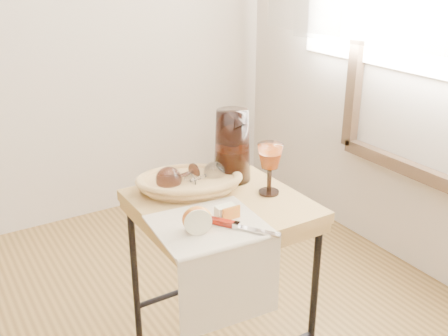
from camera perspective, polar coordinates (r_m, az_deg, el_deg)
side_table at (r=1.85m, az=-0.33°, el=-12.62°), size 0.51×0.51×0.65m
tea_towel at (r=1.53m, az=-1.67°, el=-6.24°), size 0.33×0.30×0.01m
bread_basket at (r=1.75m, az=-3.77°, el=-1.71°), size 0.37×0.32×0.05m
goblet_lying_a at (r=1.73m, az=-4.81°, el=-0.86°), size 0.15×0.11×0.09m
goblet_lying_b at (r=1.74m, az=-2.17°, el=-0.88°), size 0.13×0.10×0.08m
pitcher at (r=1.79m, az=0.90°, el=2.45°), size 0.23×0.29×0.29m
wine_goblet at (r=1.70m, az=4.97°, el=-0.10°), size 0.11×0.11×0.17m
apple_half at (r=1.48m, az=-2.96°, el=-5.53°), size 0.09×0.07×0.08m
apple_wedge at (r=1.56m, az=0.13°, el=-4.75°), size 0.06×0.03×0.04m
table_knife at (r=1.50m, az=1.64°, el=-6.27°), size 0.14×0.20×0.02m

